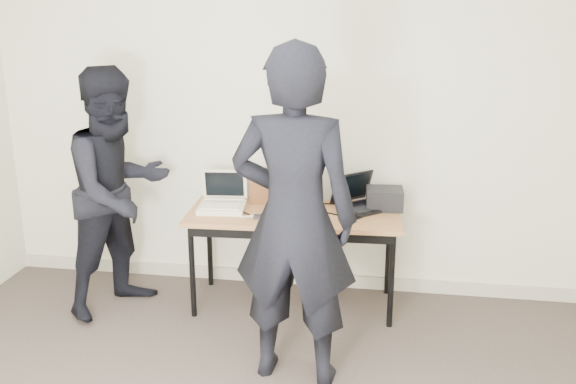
% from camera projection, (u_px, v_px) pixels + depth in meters
% --- Properties ---
extents(room, '(4.60, 4.60, 2.80)m').
position_uv_depth(room, '(203.00, 209.00, 2.61)').
color(room, '#3F3530').
rests_on(room, ground).
extents(desk, '(1.53, 0.72, 0.72)m').
position_uv_depth(desk, '(294.00, 220.00, 4.56)').
color(desk, '#9A673B').
rests_on(desk, ground).
extents(laptop_beige, '(0.36, 0.35, 0.26)m').
position_uv_depth(laptop_beige, '(223.00, 202.00, 4.62)').
color(laptop_beige, beige).
rests_on(laptop_beige, desk).
extents(laptop_center, '(0.39, 0.38, 0.26)m').
position_uv_depth(laptop_center, '(292.00, 205.00, 4.53)').
color(laptop_center, black).
rests_on(laptop_center, desk).
extents(laptop_right, '(0.47, 0.47, 0.25)m').
position_uv_depth(laptop_right, '(360.00, 200.00, 4.63)').
color(laptop_right, black).
rests_on(laptop_right, desk).
extents(leather_satchel, '(0.38, 0.22, 0.25)m').
position_uv_depth(leather_satchel, '(275.00, 185.00, 4.75)').
color(leather_satchel, '#583117').
rests_on(leather_satchel, desk).
extents(tissue, '(0.13, 0.10, 0.08)m').
position_uv_depth(tissue, '(279.00, 165.00, 4.70)').
color(tissue, white).
rests_on(tissue, leather_satchel).
extents(equipment_box, '(0.27, 0.24, 0.15)m').
position_uv_depth(equipment_box, '(384.00, 199.00, 4.61)').
color(equipment_box, black).
rests_on(equipment_box, desk).
extents(power_brick, '(0.07, 0.05, 0.03)m').
position_uv_depth(power_brick, '(259.00, 217.00, 4.41)').
color(power_brick, black).
rests_on(power_brick, desk).
extents(cables, '(1.16, 0.43, 0.01)m').
position_uv_depth(cables, '(300.00, 212.00, 4.54)').
color(cables, black).
rests_on(cables, desk).
extents(person_typist, '(0.75, 0.52, 1.98)m').
position_uv_depth(person_typist, '(294.00, 219.00, 3.59)').
color(person_typist, black).
rests_on(person_typist, ground).
extents(person_observer, '(1.00, 1.07, 1.75)m').
position_uv_depth(person_observer, '(119.00, 192.00, 4.50)').
color(person_observer, black).
rests_on(person_observer, ground).
extents(baseboard, '(4.50, 0.03, 0.10)m').
position_uv_depth(baseboard, '(288.00, 277.00, 5.10)').
color(baseboard, '#A69F8A').
rests_on(baseboard, ground).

